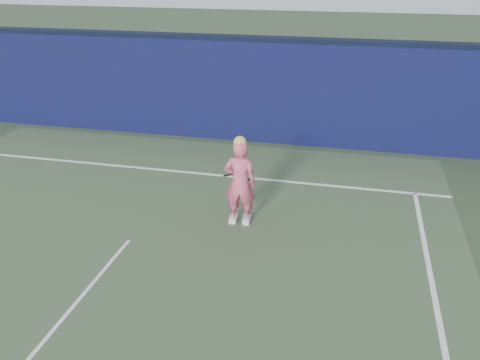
# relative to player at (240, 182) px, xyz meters

# --- Properties ---
(ground) EXTENTS (80.00, 80.00, 0.00)m
(ground) POSITION_rel_player_xyz_m (-1.65, -2.09, -0.77)
(ground) COLOR #304128
(ground) RESTS_ON ground
(backstop_wall) EXTENTS (24.00, 0.40, 2.50)m
(backstop_wall) POSITION_rel_player_xyz_m (-1.65, 4.41, 0.48)
(backstop_wall) COLOR black
(backstop_wall) RESTS_ON ground
(wall_cap) EXTENTS (24.00, 0.42, 0.10)m
(wall_cap) POSITION_rel_player_xyz_m (-1.65, 4.41, 1.78)
(wall_cap) COLOR black
(wall_cap) RESTS_ON backstop_wall
(player) EXTENTS (0.58, 0.41, 1.61)m
(player) POSITION_rel_player_xyz_m (0.00, 0.00, 0.00)
(player) COLOR #DF5672
(player) RESTS_ON ground
(racket) EXTENTS (0.57, 0.14, 0.31)m
(racket) POSITION_rel_player_xyz_m (-0.03, 0.41, -0.01)
(racket) COLOR black
(racket) RESTS_ON ground
(court_lines) EXTENTS (11.00, 12.04, 0.01)m
(court_lines) POSITION_rel_player_xyz_m (-1.65, -2.42, -0.76)
(court_lines) COLOR white
(court_lines) RESTS_ON court_surface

